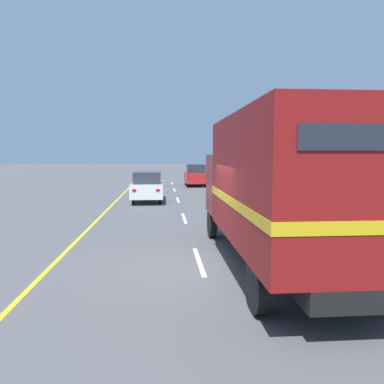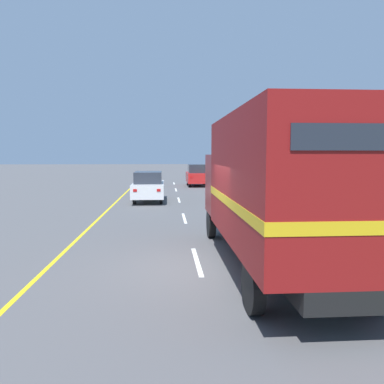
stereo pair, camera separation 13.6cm
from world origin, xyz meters
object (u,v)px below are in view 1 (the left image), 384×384
object	(u,v)px
lead_car_red_ahead	(195,175)
highway_sign	(341,180)
roadside_tree_far	(284,140)
lead_car_white	(148,186)
horse_trailer_truck	(278,187)
roadside_tree_mid	(332,150)
roadside_tree_near	(355,144)

from	to	relation	value
lead_car_red_ahead	highway_sign	distance (m)	17.87
roadside_tree_far	lead_car_red_ahead	bearing A→B (deg)	-151.78
lead_car_white	highway_sign	size ratio (longest dim) A/B	1.58
lead_car_white	lead_car_red_ahead	world-z (taller)	lead_car_red_ahead
highway_sign	roadside_tree_far	size ratio (longest dim) A/B	0.42
horse_trailer_truck	roadside_tree_far	size ratio (longest dim) A/B	1.28
horse_trailer_truck	roadside_tree_mid	distance (m)	22.90
roadside_tree_near	roadside_tree_far	xyz separation A→B (m)	(1.35, 16.92, 0.86)
roadside_tree_near	lead_car_red_ahead	bearing A→B (deg)	125.09
lead_car_white	roadside_tree_mid	size ratio (longest dim) A/B	0.85
lead_car_red_ahead	roadside_tree_near	size ratio (longest dim) A/B	0.71
horse_trailer_truck	highway_sign	xyz separation A→B (m)	(4.99, 6.96, -0.35)
roadside_tree_mid	roadside_tree_far	distance (m)	9.21
roadside_tree_far	horse_trailer_truck	bearing A→B (deg)	-108.45
lead_car_red_ahead	roadside_tree_mid	world-z (taller)	roadside_tree_mid
highway_sign	roadside_tree_near	size ratio (longest dim) A/B	0.48
lead_car_red_ahead	roadside_tree_near	xyz separation A→B (m)	(8.26, -11.76, 2.41)
horse_trailer_truck	lead_car_red_ahead	bearing A→B (deg)	89.59
roadside_tree_near	roadside_tree_far	world-z (taller)	roadside_tree_far
horse_trailer_truck	lead_car_red_ahead	distance (m)	24.18
lead_car_red_ahead	roadside_tree_far	size ratio (longest dim) A/B	0.62
lead_car_white	roadside_tree_far	bearing A→B (deg)	49.73
horse_trailer_truck	roadside_tree_near	xyz separation A→B (m)	(8.43, 12.40, 1.36)
roadside_tree_far	lead_car_white	bearing A→B (deg)	-130.27
roadside_tree_mid	lead_car_red_ahead	bearing A→B (deg)	159.47
highway_sign	roadside_tree_near	distance (m)	6.66
lead_car_white	roadside_tree_mid	xyz separation A→B (m)	(14.30, 6.70, 2.21)
highway_sign	roadside_tree_near	world-z (taller)	roadside_tree_near
lead_car_red_ahead	roadside_tree_near	world-z (taller)	roadside_tree_near
lead_car_white	highway_sign	distance (m)	10.83
roadside_tree_near	roadside_tree_mid	distance (m)	8.14
lead_car_red_ahead	roadside_tree_far	world-z (taller)	roadside_tree_far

